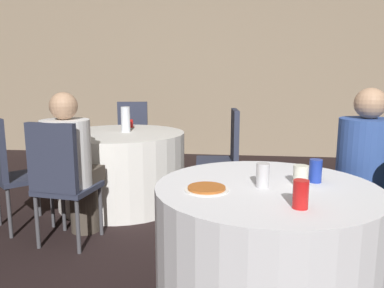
# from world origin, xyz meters

# --- Properties ---
(wall_back) EXTENTS (16.00, 0.06, 2.80)m
(wall_back) POSITION_xyz_m (0.00, 4.21, 1.40)
(wall_back) COLOR gray
(wall_back) RESTS_ON ground_plane
(table_near) EXTENTS (1.14, 1.14, 0.72)m
(table_near) POSITION_xyz_m (0.21, -0.02, 0.36)
(table_near) COLOR silver
(table_near) RESTS_ON ground_plane
(table_far) EXTENTS (1.26, 1.26, 0.72)m
(table_far) POSITION_xyz_m (-1.08, 1.68, 0.36)
(table_far) COLOR white
(table_far) RESTS_ON ground_plane
(chair_near_northeast) EXTENTS (0.56, 0.56, 0.95)m
(chair_near_northeast) POSITION_xyz_m (0.95, 0.63, 0.56)
(chair_near_northeast) COLOR #2D3347
(chair_near_northeast) RESTS_ON ground_plane
(chair_far_south) EXTENTS (0.45, 0.46, 0.95)m
(chair_far_south) POSITION_xyz_m (-1.23, 0.64, 0.56)
(chair_far_south) COLOR #2D3347
(chair_far_south) RESTS_ON ground_plane
(chair_far_east) EXTENTS (0.44, 0.44, 0.95)m
(chair_far_east) POSITION_xyz_m (-0.04, 1.78, 0.56)
(chair_far_east) COLOR #2D3347
(chair_far_east) RESTS_ON ground_plane
(chair_far_north) EXTENTS (0.46, 0.46, 0.95)m
(chair_far_north) POSITION_xyz_m (-1.25, 2.72, 0.56)
(chair_far_north) COLOR #2D3347
(chair_far_north) RESTS_ON ground_plane
(chair_far_southwest) EXTENTS (0.57, 0.57, 0.95)m
(chair_far_southwest) POSITION_xyz_m (-1.79, 0.91, 0.56)
(chair_far_southwest) COLOR #2D3347
(chair_far_southwest) RESTS_ON ground_plane
(person_blue_shirt) EXTENTS (0.49, 0.48, 1.20)m
(person_blue_shirt) POSITION_xyz_m (0.83, 0.52, 0.62)
(person_blue_shirt) COLOR black
(person_blue_shirt) RESTS_ON ground_plane
(person_white_shirt) EXTENTS (0.39, 0.52, 1.16)m
(person_white_shirt) POSITION_xyz_m (-1.20, 0.80, 0.60)
(person_white_shirt) COLOR #4C4238
(person_white_shirt) RESTS_ON ground_plane
(pizza_plate_near) EXTENTS (0.22, 0.22, 0.02)m
(pizza_plate_near) POSITION_xyz_m (-0.09, -0.13, 0.73)
(pizza_plate_near) COLOR white
(pizza_plate_near) RESTS_ON table_near
(soda_can_red) EXTENTS (0.07, 0.07, 0.12)m
(soda_can_red) POSITION_xyz_m (0.32, -0.34, 0.78)
(soda_can_red) COLOR red
(soda_can_red) RESTS_ON table_near
(soda_can_blue) EXTENTS (0.07, 0.07, 0.12)m
(soda_can_blue) POSITION_xyz_m (0.47, 0.07, 0.78)
(soda_can_blue) COLOR #1E38A5
(soda_can_blue) RESTS_ON table_near
(soda_can_silver) EXTENTS (0.07, 0.07, 0.12)m
(soda_can_silver) POSITION_xyz_m (0.18, -0.05, 0.78)
(soda_can_silver) COLOR silver
(soda_can_silver) RESTS_ON table_near
(cup_near) EXTENTS (0.08, 0.08, 0.10)m
(cup_near) POSITION_xyz_m (0.38, 0.02, 0.77)
(cup_near) COLOR silver
(cup_near) RESTS_ON table_near
(bottle_far) EXTENTS (0.09, 0.09, 0.25)m
(bottle_far) POSITION_xyz_m (-1.04, 1.73, 0.85)
(bottle_far) COLOR silver
(bottle_far) RESTS_ON table_far
(cup_far) EXTENTS (0.07, 0.07, 0.09)m
(cup_far) POSITION_xyz_m (-1.10, 2.07, 0.77)
(cup_far) COLOR red
(cup_far) RESTS_ON table_far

